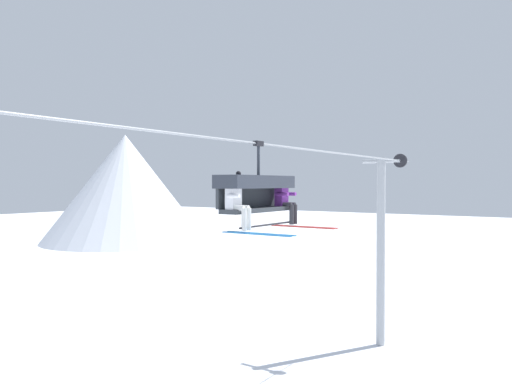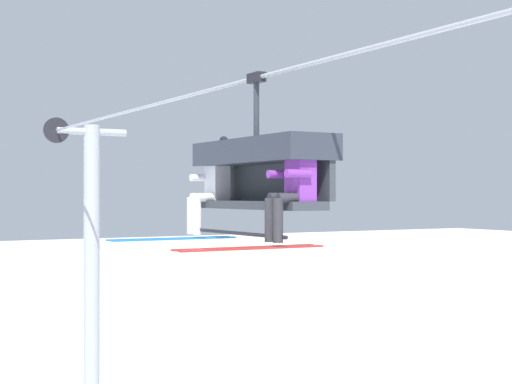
% 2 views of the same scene
% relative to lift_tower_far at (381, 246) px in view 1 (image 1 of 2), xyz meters
% --- Properties ---
extents(mountain_peak_central, '(18.90, 18.90, 12.43)m').
position_rel_lift_tower_far_xyz_m(mountain_peak_central, '(19.59, 37.78, 2.07)').
color(mountain_peak_central, white).
rests_on(mountain_peak_central, ground_plane).
extents(lift_tower_far, '(0.36, 1.88, 7.95)m').
position_rel_lift_tower_far_xyz_m(lift_tower_far, '(0.00, 0.00, 0.00)').
color(lift_tower_far, '#9EA3A8').
rests_on(lift_tower_far, ground_plane).
extents(lift_cable, '(21.29, 0.05, 0.05)m').
position_rel_lift_tower_far_xyz_m(lift_cable, '(-9.64, -0.78, 3.53)').
color(lift_cable, '#9EA3A8').
extents(chairlift_chair, '(2.44, 0.74, 1.95)m').
position_rel_lift_tower_far_xyz_m(chairlift_chair, '(-10.42, -0.71, 2.49)').
color(chairlift_chair, '#33383D').
extents(skier_white, '(0.48, 1.70, 1.34)m').
position_rel_lift_tower_far_xyz_m(skier_white, '(-11.42, -0.92, 2.23)').
color(skier_white, silver).
extents(skier_purple, '(0.46, 1.70, 1.23)m').
position_rel_lift_tower_far_xyz_m(skier_purple, '(-9.41, -0.93, 2.20)').
color(skier_purple, purple).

